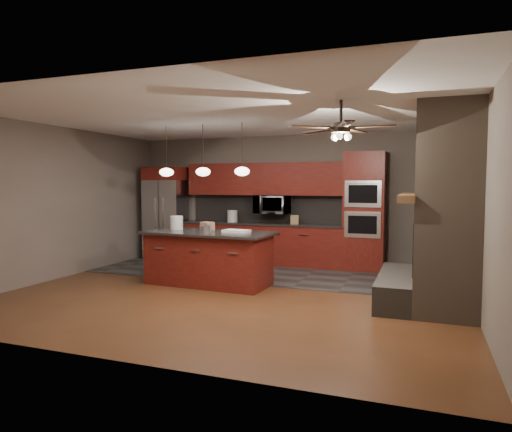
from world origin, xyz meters
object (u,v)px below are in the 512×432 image
at_px(paint_can, 206,230).
at_px(cardboard_box, 207,226).
at_px(microwave, 272,204).
at_px(refrigerator, 167,213).
at_px(white_bucket, 177,223).
at_px(counter_bucket, 232,216).
at_px(paint_tray, 236,231).
at_px(oven_tower, 364,211).
at_px(counter_box, 295,220).
at_px(kitchen_island, 209,258).

height_order(paint_can, cardboard_box, cardboard_box).
distance_m(microwave, refrigerator, 2.55).
distance_m(white_bucket, counter_bucket, 2.13).
bearing_deg(counter_bucket, paint_tray, -65.32).
bearing_deg(counter_bucket, oven_tower, -0.15).
relative_size(oven_tower, paint_tray, 5.66).
relative_size(oven_tower, counter_bucket, 9.26).
relative_size(refrigerator, paint_tray, 5.07).
xyz_separation_m(paint_tray, counter_box, (0.44, 2.14, 0.05)).
height_order(cardboard_box, counter_box, counter_box).
height_order(kitchen_island, paint_tray, paint_tray).
distance_m(microwave, counter_bucket, 0.95).
bearing_deg(white_bucket, kitchen_island, -12.63).
relative_size(cardboard_box, counter_box, 1.23).
distance_m(oven_tower, microwave, 1.98).
bearing_deg(counter_box, refrigerator, 169.76).
distance_m(refrigerator, counter_bucket, 1.63).
bearing_deg(oven_tower, counter_box, -178.30).
distance_m(kitchen_island, paint_can, 0.59).
relative_size(microwave, counter_bucket, 2.85).
height_order(oven_tower, paint_can, oven_tower).
relative_size(kitchen_island, white_bucket, 9.43).
distance_m(microwave, cardboard_box, 2.18).
bearing_deg(refrigerator, kitchen_island, -45.66).
bearing_deg(paint_tray, kitchen_island, -161.68).
xyz_separation_m(kitchen_island, counter_box, (0.93, 2.23, 0.53)).
xyz_separation_m(refrigerator, kitchen_island, (2.15, -2.20, -0.60)).
distance_m(kitchen_island, white_bucket, 0.93).
relative_size(oven_tower, cardboard_box, 10.49).
xyz_separation_m(white_bucket, cardboard_box, (0.58, 0.08, -0.05)).
distance_m(oven_tower, counter_box, 1.45).
distance_m(refrigerator, counter_box, 3.08).
bearing_deg(counter_bucket, kitchen_island, -77.16).
height_order(microwave, paint_can, microwave).
distance_m(white_bucket, cardboard_box, 0.59).
bearing_deg(white_bucket, counter_box, 51.47).
bearing_deg(oven_tower, white_bucket, -145.62).
distance_m(paint_can, cardboard_box, 0.56).
height_order(oven_tower, paint_tray, oven_tower).
bearing_deg(microwave, white_bucket, -117.09).
xyz_separation_m(paint_tray, counter_bucket, (-1.01, 2.19, 0.09)).
height_order(white_bucket, cardboard_box, white_bucket).
bearing_deg(counter_bucket, microwave, 3.13).
relative_size(refrigerator, white_bucket, 8.72).
distance_m(refrigerator, paint_can, 3.33).
distance_m(oven_tower, counter_bucket, 2.89).
bearing_deg(microwave, oven_tower, -1.66).
relative_size(oven_tower, kitchen_island, 1.03).
xyz_separation_m(refrigerator, white_bucket, (1.43, -2.04, -0.02)).
height_order(kitchen_island, counter_box, counter_box).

